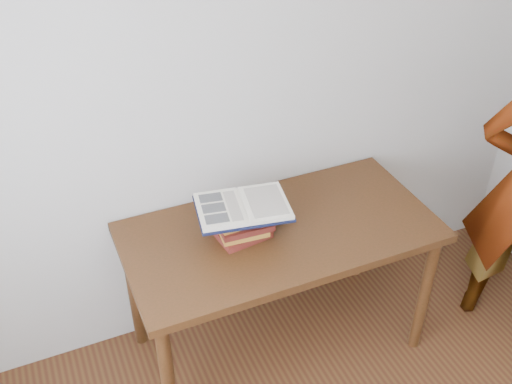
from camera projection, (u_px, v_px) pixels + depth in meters
name	position (u px, v px, depth m)	size (l,w,h in m)	color
room_shell	(511.00, 321.00, 1.13)	(3.54, 3.54, 2.62)	beige
desk	(280.00, 245.00, 2.77)	(1.43, 0.71, 0.76)	#472411
book_stack	(242.00, 224.00, 2.63)	(0.26, 0.19, 0.14)	maroon
open_book	(243.00, 207.00, 2.59)	(0.44, 0.34, 0.03)	black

